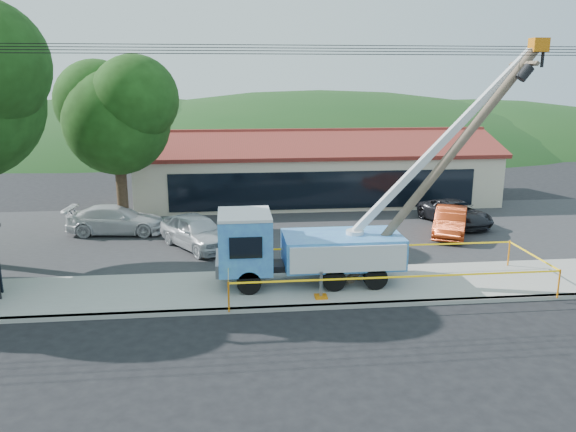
{
  "coord_description": "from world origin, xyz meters",
  "views": [
    {
      "loc": [
        -1.55,
        -15.83,
        7.78
      ],
      "look_at": [
        0.67,
        5.0,
        2.64
      ],
      "focal_mm": 35.0,
      "sensor_mm": 36.0,
      "label": 1
    }
  ],
  "objects_px": {
    "utility_truck": "(307,243)",
    "car_white": "(118,235)",
    "car_silver": "(198,250)",
    "leaning_pole": "(450,156)",
    "car_red": "(449,237)",
    "car_dark": "(454,226)"
  },
  "relations": [
    {
      "from": "utility_truck",
      "to": "car_silver",
      "type": "bearing_deg",
      "value": 130.7
    },
    {
      "from": "leaning_pole",
      "to": "car_white",
      "type": "relative_size",
      "value": 1.83
    },
    {
      "from": "utility_truck",
      "to": "leaning_pole",
      "type": "xyz_separation_m",
      "value": [
        5.34,
        -0.23,
        3.31
      ]
    },
    {
      "from": "car_silver",
      "to": "car_white",
      "type": "height_order",
      "value": "car_silver"
    },
    {
      "from": "car_silver",
      "to": "car_red",
      "type": "bearing_deg",
      "value": -28.52
    },
    {
      "from": "utility_truck",
      "to": "car_red",
      "type": "distance_m",
      "value": 10.26
    },
    {
      "from": "utility_truck",
      "to": "car_red",
      "type": "height_order",
      "value": "utility_truck"
    },
    {
      "from": "leaning_pole",
      "to": "car_red",
      "type": "height_order",
      "value": "leaning_pole"
    },
    {
      "from": "car_dark",
      "to": "car_silver",
      "type": "bearing_deg",
      "value": 177.25
    },
    {
      "from": "leaning_pole",
      "to": "car_silver",
      "type": "xyz_separation_m",
      "value": [
        -9.75,
        5.36,
        -4.99
      ]
    },
    {
      "from": "car_dark",
      "to": "car_white",
      "type": "bearing_deg",
      "value": 165.02
    },
    {
      "from": "car_silver",
      "to": "car_dark",
      "type": "height_order",
      "value": "car_silver"
    },
    {
      "from": "car_white",
      "to": "car_dark",
      "type": "relative_size",
      "value": 1.07
    },
    {
      "from": "car_silver",
      "to": "car_dark",
      "type": "bearing_deg",
      "value": -20.43
    },
    {
      "from": "leaning_pole",
      "to": "car_dark",
      "type": "relative_size",
      "value": 1.96
    },
    {
      "from": "utility_truck",
      "to": "car_white",
      "type": "xyz_separation_m",
      "value": [
        -8.6,
        8.1,
        -1.69
      ]
    },
    {
      "from": "utility_truck",
      "to": "car_dark",
      "type": "relative_size",
      "value": 2.63
    },
    {
      "from": "car_red",
      "to": "car_silver",
      "type": "bearing_deg",
      "value": -151.2
    },
    {
      "from": "utility_truck",
      "to": "car_dark",
      "type": "distance_m",
      "value": 12.36
    },
    {
      "from": "car_red",
      "to": "utility_truck",
      "type": "bearing_deg",
      "value": -118.76
    },
    {
      "from": "car_red",
      "to": "car_white",
      "type": "bearing_deg",
      "value": -162.31
    },
    {
      "from": "car_red",
      "to": "car_dark",
      "type": "distance_m",
      "value": 2.31
    }
  ]
}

